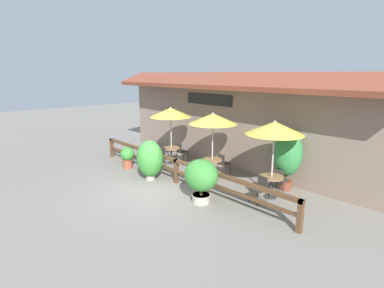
% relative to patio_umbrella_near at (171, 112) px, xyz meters
% --- Properties ---
extents(ground_plane, '(60.00, 60.00, 0.00)m').
position_rel_patio_umbrella_near_xyz_m(ground_plane, '(2.19, -2.57, -2.43)').
color(ground_plane, gray).
extents(building_facade, '(14.28, 1.49, 4.23)m').
position_rel_patio_umbrella_near_xyz_m(building_facade, '(2.18, 1.53, -0.26)').
color(building_facade, gray).
rests_on(building_facade, ground).
extents(patio_railing, '(10.40, 0.14, 0.95)m').
position_rel_patio_umbrella_near_xyz_m(patio_railing, '(2.19, -1.52, -1.73)').
color(patio_railing, brown).
rests_on(patio_railing, ground).
extents(patio_umbrella_near, '(1.93, 1.93, 2.68)m').
position_rel_patio_umbrella_near_xyz_m(patio_umbrella_near, '(0.00, 0.00, 0.00)').
color(patio_umbrella_near, '#B7B2A8').
rests_on(patio_umbrella_near, ground).
extents(dining_table_near, '(0.82, 0.82, 0.76)m').
position_rel_patio_umbrella_near_xyz_m(dining_table_near, '(-0.00, 0.00, -1.82)').
color(dining_table_near, olive).
rests_on(dining_table_near, ground).
extents(chair_near_streetside, '(0.44, 0.44, 0.87)m').
position_rel_patio_umbrella_near_xyz_m(chair_near_streetside, '(-0.00, -0.62, -1.93)').
color(chair_near_streetside, '#332D28').
rests_on(chair_near_streetside, ground).
extents(chair_near_wallside, '(0.46, 0.46, 0.87)m').
position_rel_patio_umbrella_near_xyz_m(chair_near_wallside, '(-0.00, 0.62, -1.93)').
color(chair_near_wallside, '#332D28').
rests_on(chair_near_wallside, ground).
extents(patio_umbrella_middle, '(1.93, 1.93, 2.68)m').
position_rel_patio_umbrella_near_xyz_m(patio_umbrella_middle, '(2.67, -0.01, 0.00)').
color(patio_umbrella_middle, '#B7B2A8').
rests_on(patio_umbrella_middle, ground).
extents(dining_table_middle, '(0.82, 0.82, 0.76)m').
position_rel_patio_umbrella_near_xyz_m(dining_table_middle, '(2.67, -0.01, -1.82)').
color(dining_table_middle, olive).
rests_on(dining_table_middle, ground).
extents(chair_middle_streetside, '(0.43, 0.43, 0.87)m').
position_rel_patio_umbrella_near_xyz_m(chair_middle_streetside, '(2.64, -0.67, -1.93)').
color(chair_middle_streetside, '#332D28').
rests_on(chair_middle_streetside, ground).
extents(chair_middle_wallside, '(0.46, 0.46, 0.87)m').
position_rel_patio_umbrella_near_xyz_m(chair_middle_wallside, '(2.69, 0.65, -1.93)').
color(chair_middle_wallside, '#332D28').
rests_on(chair_middle_wallside, ground).
extents(patio_umbrella_far, '(1.93, 1.93, 2.68)m').
position_rel_patio_umbrella_near_xyz_m(patio_umbrella_far, '(5.47, -0.03, 0.00)').
color(patio_umbrella_far, '#B7B2A8').
rests_on(patio_umbrella_far, ground).
extents(dining_table_far, '(0.82, 0.82, 0.76)m').
position_rel_patio_umbrella_near_xyz_m(dining_table_far, '(5.47, -0.03, -1.82)').
color(dining_table_far, olive).
rests_on(dining_table_far, ground).
extents(chair_far_streetside, '(0.48, 0.48, 0.87)m').
position_rel_patio_umbrella_near_xyz_m(chair_far_streetside, '(5.43, -0.65, -1.93)').
color(chair_far_streetside, '#332D28').
rests_on(chair_far_streetside, ground).
extents(chair_far_wallside, '(0.49, 0.49, 0.87)m').
position_rel_patio_umbrella_near_xyz_m(chair_far_wallside, '(5.41, 0.59, -1.93)').
color(chair_far_wallside, '#332D28').
rests_on(chair_far_wallside, ground).
extents(potted_plant_broad_leaf, '(1.16, 1.05, 1.47)m').
position_rel_patio_umbrella_near_xyz_m(potted_plant_broad_leaf, '(4.14, -2.08, -1.54)').
color(potted_plant_broad_leaf, '#B7AD99').
rests_on(potted_plant_broad_leaf, ground).
extents(potted_plant_small_flowering, '(0.67, 0.60, 0.97)m').
position_rel_patio_umbrella_near_xyz_m(potted_plant_small_flowering, '(-0.76, -1.92, -1.87)').
color(potted_plant_small_flowering, '#9E4C33').
rests_on(potted_plant_small_flowering, ground).
extents(potted_plant_entrance_palm, '(1.13, 1.02, 1.61)m').
position_rel_patio_umbrella_near_xyz_m(potted_plant_entrance_palm, '(1.18, -2.04, -1.57)').
color(potted_plant_entrance_palm, '#B7AD99').
rests_on(potted_plant_entrance_palm, ground).
extents(potted_plant_tall_tropical, '(1.06, 0.95, 2.21)m').
position_rel_patio_umbrella_near_xyz_m(potted_plant_tall_tropical, '(5.43, 0.98, -1.09)').
color(potted_plant_tall_tropical, brown).
rests_on(potted_plant_tall_tropical, ground).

